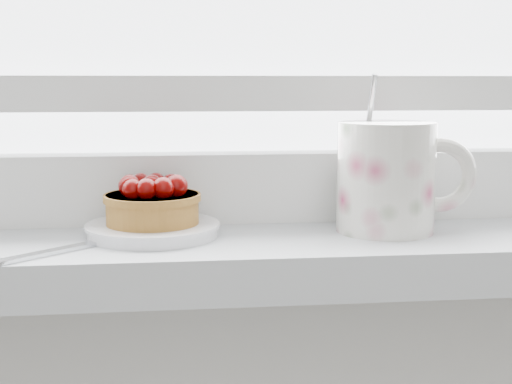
{
  "coord_description": "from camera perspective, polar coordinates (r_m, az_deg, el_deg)",
  "views": [
    {
      "loc": [
        -0.06,
        1.25,
        1.08
      ],
      "look_at": [
        0.02,
        1.88,
        0.98
      ],
      "focal_mm": 50.0,
      "sensor_mm": 36.0,
      "label": 1
    }
  ],
  "objects": [
    {
      "name": "saucer",
      "position": [
        0.67,
        -8.24,
        -3.02
      ],
      "size": [
        0.12,
        0.12,
        0.01
      ],
      "primitive_type": "cylinder",
      "color": "silver",
      "rests_on": "windowsill"
    },
    {
      "name": "raspberry_tart",
      "position": [
        0.66,
        -8.29,
        -0.78
      ],
      "size": [
        0.09,
        0.09,
        0.05
      ],
      "color": "brown",
      "rests_on": "saucer"
    },
    {
      "name": "floral_mug",
      "position": [
        0.69,
        10.65,
        1.36
      ],
      "size": [
        0.14,
        0.1,
        0.15
      ],
      "color": "silver",
      "rests_on": "windowsill"
    },
    {
      "name": "fork",
      "position": [
        0.63,
        -13.86,
        -4.21
      ],
      "size": [
        0.16,
        0.15,
        0.0
      ],
      "color": "silver",
      "rests_on": "windowsill"
    }
  ]
}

